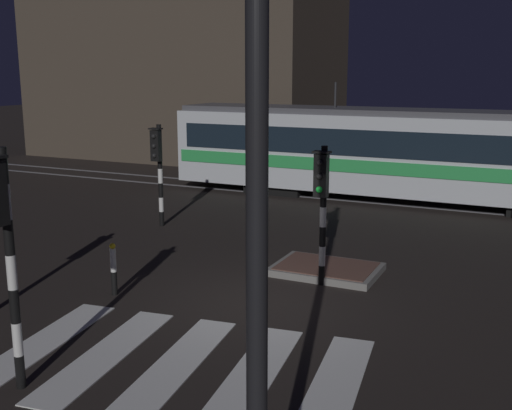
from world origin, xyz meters
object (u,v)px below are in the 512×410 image
object	(u,v)px
traffic_light_corner_far_left	(158,160)
traffic_light_median_centre	(322,195)
traffic_light_kerb_mid_left	(3,235)
tram	(403,153)
bollard_island_edge	(114,269)
street_lamp_near_kerb	(243,36)

from	to	relation	value
traffic_light_corner_far_left	traffic_light_median_centre	xyz separation A→B (m)	(6.11, -2.98, 0.00)
traffic_light_kerb_mid_left	tram	xyz separation A→B (m)	(2.10, 15.84, -0.60)
bollard_island_edge	street_lamp_near_kerb	bearing A→B (deg)	-44.70
traffic_light_corner_far_left	bollard_island_edge	distance (m)	6.02
tram	bollard_island_edge	xyz separation A→B (m)	(-3.30, -12.00, -1.19)
traffic_light_corner_far_left	bollard_island_edge	xyz separation A→B (m)	(2.42, -5.32, -1.44)
traffic_light_corner_far_left	tram	world-z (taller)	tram
street_lamp_near_kerb	bollard_island_edge	distance (m)	9.32
traffic_light_kerb_mid_left	tram	bearing A→B (deg)	82.45
traffic_light_corner_far_left	tram	bearing A→B (deg)	49.45
traffic_light_corner_far_left	traffic_light_median_centre	size ratio (longest dim) A/B	1.00
traffic_light_median_centre	traffic_light_kerb_mid_left	xyz separation A→B (m)	(-2.49, -6.18, 0.35)
traffic_light_kerb_mid_left	bollard_island_edge	bearing A→B (deg)	107.29
street_lamp_near_kerb	tram	size ratio (longest dim) A/B	0.45
traffic_light_median_centre	traffic_light_corner_far_left	bearing A→B (deg)	154.01
street_lamp_near_kerb	traffic_light_corner_far_left	bearing A→B (deg)	126.72
traffic_light_corner_far_left	traffic_light_median_centre	bearing A→B (deg)	-25.99
traffic_light_median_centre	street_lamp_near_kerb	size ratio (longest dim) A/B	0.40
tram	traffic_light_kerb_mid_left	bearing A→B (deg)	-97.55
traffic_light_kerb_mid_left	bollard_island_edge	size ratio (longest dim) A/B	3.20
traffic_light_corner_far_left	street_lamp_near_kerb	world-z (taller)	street_lamp_near_kerb
street_lamp_near_kerb	bollard_island_edge	size ratio (longest dim) A/B	6.90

